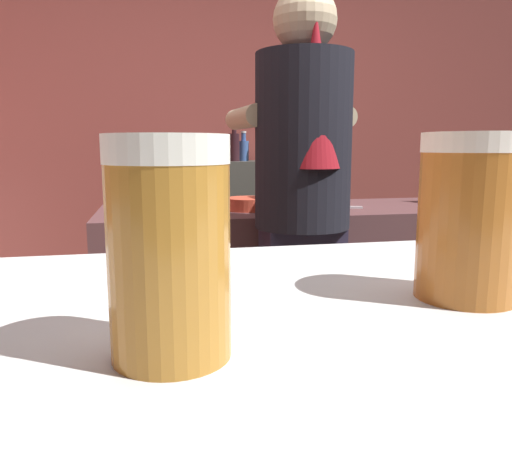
% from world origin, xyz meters
% --- Properties ---
extents(wall_back, '(5.20, 0.10, 2.70)m').
position_xyz_m(wall_back, '(0.00, 2.20, 1.35)').
color(wall_back, brown).
rests_on(wall_back, ground).
extents(prep_counter, '(2.10, 0.60, 0.91)m').
position_xyz_m(prep_counter, '(0.35, 0.77, 0.45)').
color(prep_counter, '#543334').
rests_on(prep_counter, ground).
extents(back_shelf, '(0.85, 0.36, 1.09)m').
position_xyz_m(back_shelf, '(0.18, 1.92, 0.54)').
color(back_shelf, '#3D3E38').
rests_on(back_shelf, ground).
extents(bartender, '(0.44, 0.52, 1.72)m').
position_xyz_m(bartender, '(0.07, 0.32, 1.00)').
color(bartender, '#2B253B').
rests_on(bartender, ground).
extents(knife_block, '(0.10, 0.08, 0.29)m').
position_xyz_m(knife_block, '(0.99, 0.81, 1.02)').
color(knife_block, brown).
rests_on(knife_block, prep_counter).
extents(mixing_bowl, '(0.20, 0.20, 0.05)m').
position_xyz_m(mixing_bowl, '(-0.05, 0.73, 0.94)').
color(mixing_bowl, '#CB4831').
rests_on(mixing_bowl, prep_counter).
extents(chefs_knife, '(0.24, 0.10, 0.01)m').
position_xyz_m(chefs_knife, '(0.35, 0.72, 0.91)').
color(chefs_knife, silver).
rests_on(chefs_knife, prep_counter).
extents(pint_glass_near, '(0.08, 0.08, 0.14)m').
position_xyz_m(pint_glass_near, '(-0.20, -1.02, 1.13)').
color(pint_glass_near, '#B06425').
rests_on(pint_glass_near, bar_counter).
extents(pint_glass_far, '(0.07, 0.07, 0.13)m').
position_xyz_m(pint_glass_far, '(-0.45, -1.09, 1.12)').
color(pint_glass_far, '#B07529').
rests_on(pint_glass_far, bar_counter).
extents(bottle_olive_oil, '(0.07, 0.07, 0.26)m').
position_xyz_m(bottle_olive_oil, '(0.07, 1.86, 1.19)').
color(bottle_olive_oil, black).
rests_on(bottle_olive_oil, back_shelf).
extents(bottle_vinegar, '(0.07, 0.07, 0.20)m').
position_xyz_m(bottle_vinegar, '(0.14, 1.93, 1.16)').
color(bottle_vinegar, '#3B5997').
rests_on(bottle_vinegar, back_shelf).
extents(bottle_soy, '(0.07, 0.07, 0.21)m').
position_xyz_m(bottle_soy, '(0.25, 1.88, 1.17)').
color(bottle_soy, '#478B35').
rests_on(bottle_soy, back_shelf).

